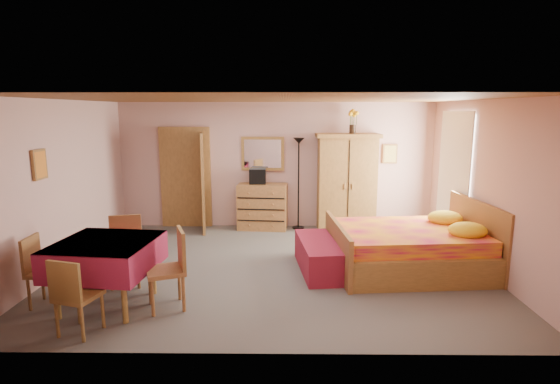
{
  "coord_description": "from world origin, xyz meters",
  "views": [
    {
      "loc": [
        0.18,
        -6.56,
        2.44
      ],
      "look_at": [
        0.1,
        0.3,
        1.15
      ],
      "focal_mm": 28.0,
      "sensor_mm": 36.0,
      "label": 1
    }
  ],
  "objects_px": {
    "chest_of_drawers": "(263,207)",
    "stereo": "(258,176)",
    "chair_south": "(79,295)",
    "chair_west": "(47,271)",
    "chair_north": "(125,252)",
    "chair_east": "(166,270)",
    "bed": "(408,236)",
    "sunflower_vase": "(353,121)",
    "bench": "(318,256)",
    "floor_lamp": "(299,184)",
    "wall_mirror": "(263,154)",
    "dining_table": "(107,274)",
    "wardrobe": "(346,183)"
  },
  "relations": [
    {
      "from": "chest_of_drawers",
      "to": "stereo",
      "type": "bearing_deg",
      "value": 161.45
    },
    {
      "from": "chair_south",
      "to": "chair_west",
      "type": "xyz_separation_m",
      "value": [
        -0.72,
        0.71,
        0.0
      ]
    },
    {
      "from": "chest_of_drawers",
      "to": "chair_north",
      "type": "xyz_separation_m",
      "value": [
        -1.78,
        -2.99,
        0.01
      ]
    },
    {
      "from": "chair_south",
      "to": "chair_east",
      "type": "bearing_deg",
      "value": 54.3
    },
    {
      "from": "bed",
      "to": "chest_of_drawers",
      "type": "bearing_deg",
      "value": 130.78
    },
    {
      "from": "sunflower_vase",
      "to": "bed",
      "type": "bearing_deg",
      "value": -76.38
    },
    {
      "from": "sunflower_vase",
      "to": "bench",
      "type": "distance_m",
      "value": 3.2
    },
    {
      "from": "floor_lamp",
      "to": "sunflower_vase",
      "type": "distance_m",
      "value": 1.66
    },
    {
      "from": "bed",
      "to": "chair_north",
      "type": "height_order",
      "value": "bed"
    },
    {
      "from": "chair_north",
      "to": "chair_west",
      "type": "xyz_separation_m",
      "value": [
        -0.75,
        -0.66,
        -0.03
      ]
    },
    {
      "from": "chair_east",
      "to": "wall_mirror",
      "type": "bearing_deg",
      "value": -35.76
    },
    {
      "from": "chair_north",
      "to": "chair_south",
      "type": "bearing_deg",
      "value": 75.67
    },
    {
      "from": "bench",
      "to": "chair_east",
      "type": "distance_m",
      "value": 2.39
    },
    {
      "from": "chair_west",
      "to": "chair_east",
      "type": "relative_size",
      "value": 0.9
    },
    {
      "from": "bench",
      "to": "dining_table",
      "type": "distance_m",
      "value": 3.01
    },
    {
      "from": "wall_mirror",
      "to": "bench",
      "type": "distance_m",
      "value": 3.09
    },
    {
      "from": "chair_west",
      "to": "floor_lamp",
      "type": "bearing_deg",
      "value": 136.63
    },
    {
      "from": "dining_table",
      "to": "chair_north",
      "type": "relative_size",
      "value": 1.19
    },
    {
      "from": "chest_of_drawers",
      "to": "chair_east",
      "type": "distance_m",
      "value": 3.86
    },
    {
      "from": "wardrobe",
      "to": "dining_table",
      "type": "distance_m",
      "value": 5.04
    },
    {
      "from": "chair_west",
      "to": "chair_south",
      "type": "bearing_deg",
      "value": 43.97
    },
    {
      "from": "wardrobe",
      "to": "bench",
      "type": "distance_m",
      "value": 2.58
    },
    {
      "from": "wardrobe",
      "to": "chair_north",
      "type": "xyz_separation_m",
      "value": [
        -3.49,
        -2.92,
        -0.51
      ]
    },
    {
      "from": "dining_table",
      "to": "floor_lamp",
      "type": "bearing_deg",
      "value": 55.85
    },
    {
      "from": "sunflower_vase",
      "to": "bench",
      "type": "bearing_deg",
      "value": -109.52
    },
    {
      "from": "chest_of_drawers",
      "to": "wall_mirror",
      "type": "height_order",
      "value": "wall_mirror"
    },
    {
      "from": "sunflower_vase",
      "to": "bed",
      "type": "xyz_separation_m",
      "value": [
        0.55,
        -2.27,
        -1.69
      ]
    },
    {
      "from": "sunflower_vase",
      "to": "chair_west",
      "type": "bearing_deg",
      "value": -140.33
    },
    {
      "from": "chest_of_drawers",
      "to": "bed",
      "type": "distance_m",
      "value": 3.31
    },
    {
      "from": "stereo",
      "to": "wardrobe",
      "type": "relative_size",
      "value": 0.17
    },
    {
      "from": "bench",
      "to": "stereo",
      "type": "bearing_deg",
      "value": 113.57
    },
    {
      "from": "chair_east",
      "to": "chest_of_drawers",
      "type": "bearing_deg",
      "value": -36.53
    },
    {
      "from": "wardrobe",
      "to": "chair_west",
      "type": "distance_m",
      "value": 5.58
    },
    {
      "from": "wardrobe",
      "to": "sunflower_vase",
      "type": "distance_m",
      "value": 1.23
    },
    {
      "from": "chair_south",
      "to": "chair_east",
      "type": "distance_m",
      "value": 1.01
    },
    {
      "from": "bed",
      "to": "chair_west",
      "type": "distance_m",
      "value": 5.06
    },
    {
      "from": "dining_table",
      "to": "sunflower_vase",
      "type": "bearing_deg",
      "value": 45.31
    },
    {
      "from": "wardrobe",
      "to": "dining_table",
      "type": "bearing_deg",
      "value": -134.63
    },
    {
      "from": "chair_south",
      "to": "sunflower_vase",
      "type": "bearing_deg",
      "value": 65.6
    },
    {
      "from": "chair_south",
      "to": "chair_west",
      "type": "bearing_deg",
      "value": 151.34
    },
    {
      "from": "chest_of_drawers",
      "to": "wardrobe",
      "type": "relative_size",
      "value": 0.51
    },
    {
      "from": "wardrobe",
      "to": "stereo",
      "type": "bearing_deg",
      "value": 176.01
    },
    {
      "from": "wall_mirror",
      "to": "chair_north",
      "type": "height_order",
      "value": "wall_mirror"
    },
    {
      "from": "wardrobe",
      "to": "chair_north",
      "type": "height_order",
      "value": "wardrobe"
    },
    {
      "from": "stereo",
      "to": "chair_east",
      "type": "distance_m",
      "value": 3.92
    },
    {
      "from": "floor_lamp",
      "to": "chair_north",
      "type": "relative_size",
      "value": 1.95
    },
    {
      "from": "stereo",
      "to": "dining_table",
      "type": "xyz_separation_m",
      "value": [
        -1.67,
        -3.71,
        -0.68
      ]
    },
    {
      "from": "chair_west",
      "to": "chair_east",
      "type": "distance_m",
      "value": 1.52
    },
    {
      "from": "sunflower_vase",
      "to": "chair_south",
      "type": "bearing_deg",
      "value": -130.03
    },
    {
      "from": "chest_of_drawers",
      "to": "chair_west",
      "type": "distance_m",
      "value": 4.44
    }
  ]
}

